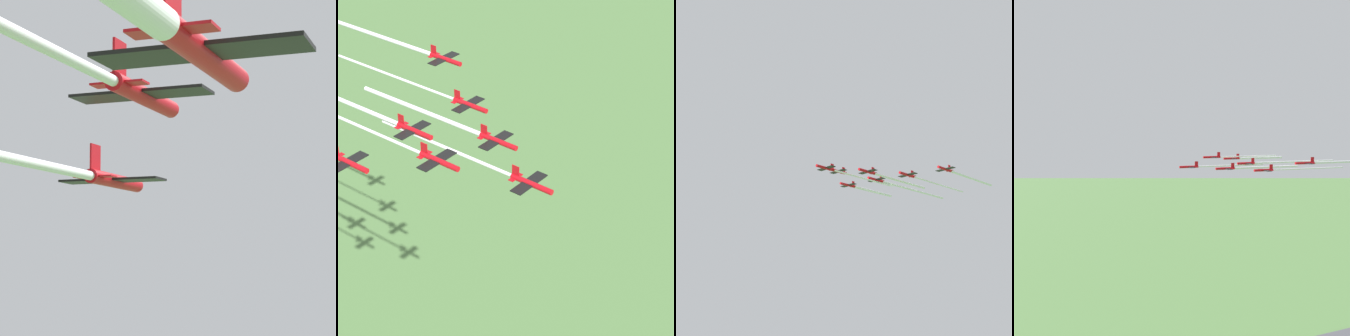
# 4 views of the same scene
# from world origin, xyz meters

# --- Properties ---
(jet_0) EXTENTS (10.54, 10.24, 3.55)m
(jet_0) POSITION_xyz_m (55.89, 29.06, 130.98)
(jet_0) COLOR #B20C14
(jet_1) EXTENTS (10.54, 10.24, 3.55)m
(jet_1) POSITION_xyz_m (68.81, 14.01, 130.69)
(jet_1) COLOR #B20C14
(jet_2) EXTENTS (10.54, 10.24, 3.55)m
(jet_2) POSITION_xyz_m (75.32, 33.05, 135.07)
(jet_2) COLOR #B20C14
(jet_3) EXTENTS (10.54, 10.24, 3.55)m
(jet_3) POSITION_xyz_m (81.74, -1.04, 130.45)
(jet_3) COLOR #B20C14
(jet_4) EXTENTS (10.54, 10.24, 3.55)m
(jet_4) POSITION_xyz_m (88.25, 18.00, 132.00)
(jet_4) COLOR #B20C14
(jet_5) EXTENTS (10.54, 10.24, 3.55)m
(jet_5) POSITION_xyz_m (94.75, 37.04, 132.93)
(jet_5) COLOR #B20C14
(jet_6) EXTENTS (10.54, 10.24, 3.55)m
(jet_6) POSITION_xyz_m (94.67, -16.08, 134.70)
(jet_6) COLOR #B20C14
(smoke_trail_0) EXTENTS (37.66, 13.54, 0.81)m
(smoke_trail_0) POSITION_xyz_m (79.19, 21.10, 130.93)
(smoke_trail_0) COLOR white
(smoke_trail_1) EXTENTS (37.50, 13.76, 1.13)m
(smoke_trail_1) POSITION_xyz_m (91.98, 6.09, 130.64)
(smoke_trail_1) COLOR white
(smoke_trail_2) EXTENTS (35.46, 12.73, 0.73)m
(smoke_trail_2) POSITION_xyz_m (97.53, 25.46, 135.02)
(smoke_trail_2) COLOR white
(smoke_trail_3) EXTENTS (41.53, 14.78, 0.71)m
(smoke_trail_3) POSITION_xyz_m (106.99, -9.66, 130.40)
(smoke_trail_3) COLOR white
(smoke_trail_4) EXTENTS (51.33, 18.45, 1.10)m
(smoke_trail_4) POSITION_xyz_m (118.33, 7.72, 131.95)
(smoke_trail_4) COLOR white
(smoke_trail_5) EXTENTS (29.25, 11.14, 1.37)m
(smoke_trail_5) POSITION_xyz_m (113.76, 30.54, 132.88)
(smoke_trail_5) COLOR white
(smoke_trail_6) EXTENTS (37.60, 13.81, 1.15)m
(smoke_trail_6) POSITION_xyz_m (117.88, -24.01, 134.65)
(smoke_trail_6) COLOR white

